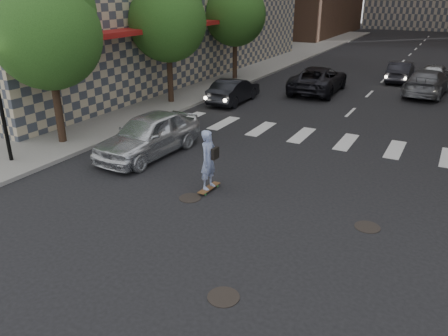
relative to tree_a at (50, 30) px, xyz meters
The scene contains 15 objects.
ground 10.99m from the tree_a, 18.35° to the right, with size 160.00×160.00×0.00m, color black.
sidewalk_left 18.19m from the tree_a, 106.66° to the left, with size 13.00×80.00×0.15m, color gray.
tree_a is the anchor object (origin of this frame).
tree_b 8.00m from the tree_a, 90.00° to the left, with size 4.20×4.20×6.60m.
tree_c 16.00m from the tree_a, 90.00° to the left, with size 4.20×4.20×6.60m.
manhole_a 12.91m from the tree_a, 27.88° to the right, with size 0.70×0.70×0.02m, color black.
manhole_b 8.99m from the tree_a, 14.56° to the right, with size 0.70×0.70×0.02m, color black.
manhole_c 13.62m from the tree_a, ahead, with size 0.70×0.70×0.02m, color black.
skateboarder 8.57m from the tree_a, ahead, with size 0.52×1.04×2.06m.
silver_sedan 5.53m from the tree_a, ahead, with size 1.97×4.91×1.67m, color silver.
traffic_car_a 11.03m from the tree_a, 73.33° to the left, with size 1.47×4.22×1.39m, color black.
traffic_car_b 21.67m from the tree_a, 53.91° to the left, with size 2.20×5.40×1.57m, color #57595F.
traffic_car_c 16.64m from the tree_a, 66.66° to the left, with size 2.67×5.78×1.61m, color black.
traffic_car_d 25.26m from the tree_a, 59.47° to the left, with size 1.63×4.04×1.38m, color #9EA1A5.
traffic_car_e 23.69m from the tree_a, 63.28° to the left, with size 1.48×4.24×1.40m, color black.
Camera 1 is at (4.80, -9.16, 6.12)m, focal length 35.00 mm.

